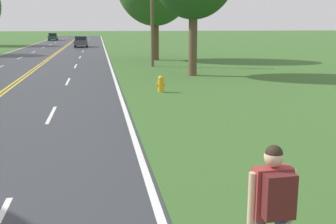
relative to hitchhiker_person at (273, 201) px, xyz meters
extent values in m
cube|color=white|center=(-3.76, 10.78, -1.09)|extent=(0.12, 3.00, 0.00)
cube|color=white|center=(-3.76, 19.78, -1.09)|extent=(0.12, 3.00, 0.00)
cube|color=white|center=(-3.76, 28.78, -1.09)|extent=(0.12, 3.00, 0.00)
cube|color=white|center=(-3.76, 37.78, -1.09)|extent=(0.12, 3.00, 0.00)
cube|color=white|center=(-3.76, 46.78, -1.09)|extent=(0.12, 3.00, 0.00)
cube|color=white|center=(-3.76, 55.78, -1.09)|extent=(0.12, 3.00, 0.00)
cube|color=white|center=(-3.76, 64.78, -1.09)|extent=(0.12, 3.00, 0.00)
cube|color=white|center=(-3.76, 73.78, -1.09)|extent=(0.12, 3.00, 0.00)
cube|color=white|center=(-3.76, 82.78, -1.09)|extent=(0.12, 3.00, 0.00)
cube|color=white|center=(-3.76, 91.78, -1.09)|extent=(0.12, 3.00, 0.00)
cube|color=white|center=(-3.76, 100.78, -1.09)|extent=(0.12, 3.00, 0.00)
cube|color=white|center=(-9.39, 37.78, -1.09)|extent=(0.12, 3.00, 0.00)
cube|color=white|center=(-9.39, 46.78, -1.09)|extent=(0.12, 3.00, 0.00)
cube|color=white|center=(-9.39, 55.78, -1.09)|extent=(0.12, 3.00, 0.00)
cube|color=white|center=(-9.39, 64.78, -1.09)|extent=(0.12, 3.00, 0.00)
cube|color=white|center=(-9.39, 73.78, -1.09)|extent=(0.12, 3.00, 0.00)
cube|color=white|center=(-9.39, 82.78, -1.09)|extent=(0.12, 3.00, 0.00)
cube|color=white|center=(-9.39, 91.78, -1.09)|extent=(0.12, 3.00, 0.00)
cube|color=white|center=(-9.39, 100.78, -1.09)|extent=(0.12, 3.00, 0.00)
cube|color=#993333|center=(0.00, 0.04, 0.09)|extent=(0.48, 0.22, 0.65)
sphere|color=beige|center=(0.00, 0.04, 0.55)|extent=(0.24, 0.24, 0.24)
sphere|color=#2D2319|center=(0.00, 0.04, 0.59)|extent=(0.22, 0.22, 0.22)
cylinder|color=beige|center=(-0.26, 0.03, 0.03)|extent=(0.09, 0.09, 0.69)
cylinder|color=beige|center=(0.26, 0.05, 0.03)|extent=(0.09, 0.09, 0.69)
cube|color=#561E1E|center=(0.01, -0.15, 0.13)|extent=(0.38, 0.20, 0.55)
cylinder|color=gold|center=(0.90, 15.24, -0.80)|extent=(0.29, 0.29, 0.60)
sphere|color=gold|center=(0.90, 15.24, -0.44)|extent=(0.28, 0.28, 0.28)
cylinder|color=gold|center=(1.08, 15.24, -0.73)|extent=(0.08, 0.10, 0.10)
cylinder|color=gold|center=(0.71, 15.24, -0.73)|extent=(0.08, 0.10, 0.10)
cylinder|color=brown|center=(2.09, 27.58, 2.60)|extent=(0.24, 0.24, 7.41)
cylinder|color=brown|center=(3.09, 33.49, 0.93)|extent=(0.69, 0.69, 4.06)
cylinder|color=brown|center=(3.86, 21.51, 1.03)|extent=(0.54, 0.54, 4.27)
cylinder|color=black|center=(-3.49, 55.16, -0.75)|extent=(0.20, 0.71, 0.71)
cylinder|color=black|center=(-5.09, 55.16, -0.75)|extent=(0.20, 0.71, 0.71)
cylinder|color=black|center=(-3.48, 58.02, -0.75)|extent=(0.20, 0.71, 0.71)
cylinder|color=black|center=(-5.08, 58.02, -0.75)|extent=(0.20, 0.71, 0.71)
cube|color=#47474C|center=(-4.28, 56.59, -0.46)|extent=(1.81, 4.62, 0.65)
cube|color=#1E232D|center=(-4.28, 56.77, 0.15)|extent=(1.59, 2.54, 0.58)
cylinder|color=black|center=(-11.46, 83.94, -0.80)|extent=(0.23, 0.62, 0.61)
cylinder|color=black|center=(-9.96, 84.00, -0.80)|extent=(0.23, 0.62, 0.61)
cylinder|color=black|center=(-11.34, 80.99, -0.80)|extent=(0.23, 0.62, 0.61)
cylinder|color=black|center=(-9.84, 81.05, -0.80)|extent=(0.23, 0.62, 0.61)
cube|color=#1E472D|center=(-10.65, 82.49, -0.51)|extent=(1.90, 4.83, 0.64)
cube|color=#1E232D|center=(-10.64, 82.30, 0.08)|extent=(1.60, 2.68, 0.55)
camera|label=1|loc=(-2.04, -4.49, 2.11)|focal=45.00mm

